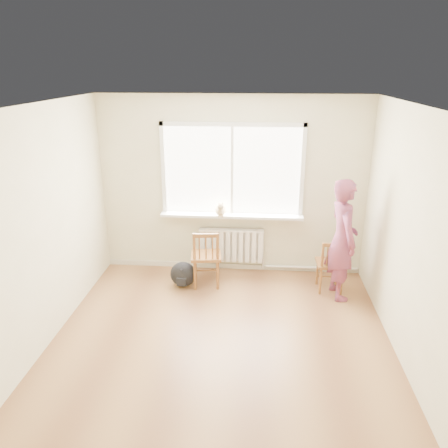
% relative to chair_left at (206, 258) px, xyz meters
% --- Properties ---
extents(floor, '(4.50, 4.50, 0.00)m').
position_rel_chair_left_xyz_m(floor, '(0.33, -1.62, -0.44)').
color(floor, '#98693E').
rests_on(floor, ground).
extents(ceiling, '(4.50, 4.50, 0.00)m').
position_rel_chair_left_xyz_m(ceiling, '(0.33, -1.62, 2.26)').
color(ceiling, white).
rests_on(ceiling, back_wall).
extents(back_wall, '(4.00, 0.01, 2.70)m').
position_rel_chair_left_xyz_m(back_wall, '(0.33, 0.63, 0.91)').
color(back_wall, beige).
rests_on(back_wall, ground).
extents(window, '(2.12, 0.05, 1.42)m').
position_rel_chair_left_xyz_m(window, '(0.33, 0.60, 1.22)').
color(window, white).
rests_on(window, back_wall).
extents(windowsill, '(2.15, 0.22, 0.04)m').
position_rel_chair_left_xyz_m(windowsill, '(0.33, 0.52, 0.49)').
color(windowsill, white).
rests_on(windowsill, back_wall).
extents(radiator, '(1.00, 0.12, 0.55)m').
position_rel_chair_left_xyz_m(radiator, '(0.33, 0.54, -0.00)').
color(radiator, white).
rests_on(radiator, back_wall).
extents(heating_pipe, '(1.40, 0.04, 0.04)m').
position_rel_chair_left_xyz_m(heating_pipe, '(1.58, 0.57, -0.36)').
color(heating_pipe, silver).
rests_on(heating_pipe, back_wall).
extents(baseboard, '(4.00, 0.03, 0.08)m').
position_rel_chair_left_xyz_m(baseboard, '(0.33, 0.61, -0.40)').
color(baseboard, beige).
rests_on(baseboard, ground).
extents(chair_left, '(0.48, 0.46, 0.87)m').
position_rel_chair_left_xyz_m(chair_left, '(0.00, 0.00, 0.00)').
color(chair_left, olive).
rests_on(chair_left, floor).
extents(chair_right, '(0.40, 0.38, 0.79)m').
position_rel_chair_left_xyz_m(chair_right, '(1.78, -0.01, -0.04)').
color(chair_right, olive).
rests_on(chair_right, floor).
extents(person, '(0.51, 0.68, 1.69)m').
position_rel_chair_left_xyz_m(person, '(1.88, -0.12, 0.41)').
color(person, '#D14547').
rests_on(person, floor).
extents(cat, '(0.19, 0.37, 0.25)m').
position_rel_chair_left_xyz_m(cat, '(0.17, 0.43, 0.61)').
color(cat, beige).
rests_on(cat, windowsill).
extents(backpack, '(0.42, 0.34, 0.38)m').
position_rel_chair_left_xyz_m(backpack, '(-0.34, -0.04, -0.25)').
color(backpack, black).
rests_on(backpack, floor).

